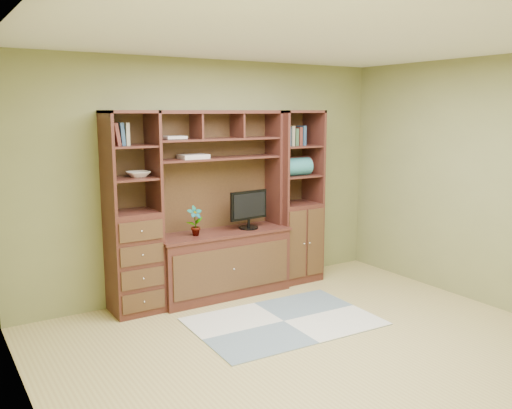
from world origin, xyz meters
TOP-DOWN VIEW (x-y plane):
  - room at (0.00, 0.00)m, footprint 4.60×4.10m
  - center_hutch at (0.01, 1.73)m, footprint 1.54×0.53m
  - left_tower at (-0.99, 1.77)m, footprint 0.50×0.45m
  - right_tower at (1.03, 1.77)m, footprint 0.55×0.45m
  - rug at (0.13, 0.71)m, footprint 1.80×1.23m
  - monitor at (0.33, 1.70)m, footprint 0.51×0.27m
  - orchid at (-0.34, 1.70)m, footprint 0.17×0.12m
  - magazines at (-0.28, 1.82)m, footprint 0.29×0.21m
  - bowl at (-0.92, 1.77)m, footprint 0.23×0.23m
  - blanket_teal at (1.00, 1.73)m, footprint 0.36×0.21m
  - blanket_red at (1.12, 1.85)m, footprint 0.38×0.21m

SIDE VIEW (x-z plane):
  - rug at x=0.13m, z-range 0.00..0.01m
  - orchid at x=-0.34m, z-range 0.73..1.05m
  - center_hutch at x=0.01m, z-range 0.00..2.05m
  - left_tower at x=-0.99m, z-range 0.00..2.05m
  - right_tower at x=1.03m, z-range 0.00..2.05m
  - monitor at x=0.33m, z-range 0.73..1.33m
  - room at x=0.00m, z-range -0.02..2.62m
  - blanket_teal at x=1.00m, z-range 1.29..1.50m
  - blanket_red at x=1.12m, z-range 1.29..1.50m
  - bowl at x=-0.92m, z-range 1.39..1.45m
  - magazines at x=-0.28m, z-range 1.54..1.59m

